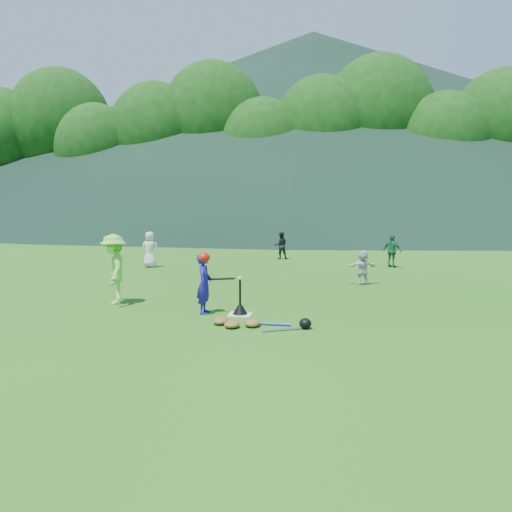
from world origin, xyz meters
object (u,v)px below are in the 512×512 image
at_px(equipment_pile, 252,323).
at_px(batter_child, 204,284).
at_px(fielder_a, 150,249).
at_px(fielder_d, 363,267).
at_px(batting_tee, 240,309).
at_px(fielder_b, 281,245).
at_px(home_plate, 240,314).
at_px(adult_coach, 114,269).
at_px(fielder_c, 392,251).

bearing_deg(equipment_pile, batter_child, 139.13).
relative_size(batter_child, fielder_a, 1.00).
bearing_deg(fielder_d, batting_tee, 39.35).
bearing_deg(fielder_b, home_plate, 77.79).
xyz_separation_m(fielder_d, equipment_pile, (-2.34, -4.84, -0.40)).
xyz_separation_m(adult_coach, fielder_c, (6.89, 6.88, -0.21)).
bearing_deg(adult_coach, equipment_pile, 41.34).
distance_m(fielder_d, equipment_pile, 5.39).
bearing_deg(home_plate, adult_coach, 166.08).
xyz_separation_m(fielder_c, fielder_d, (-1.28, -3.66, -0.09)).
xyz_separation_m(batter_child, batting_tee, (0.73, -0.05, -0.48)).
relative_size(fielder_c, fielder_d, 1.18).
bearing_deg(fielder_d, fielder_b, -81.02).
distance_m(home_plate, adult_coach, 3.08).
relative_size(fielder_c, equipment_pile, 0.62).
relative_size(fielder_b, fielder_c, 0.95).
bearing_deg(batting_tee, batter_child, 175.99).
bearing_deg(equipment_pile, batting_tee, 112.09).
height_order(batter_child, fielder_d, batter_child).
xyz_separation_m(adult_coach, fielder_b, (2.97, 8.83, -0.24)).
bearing_deg(home_plate, equipment_pile, -67.91).
bearing_deg(equipment_pile, adult_coach, 153.64).
height_order(adult_coach, batting_tee, adult_coach).
distance_m(fielder_b, equipment_pile, 10.46).
relative_size(fielder_a, fielder_d, 1.29).
xyz_separation_m(adult_coach, equipment_pile, (3.26, -1.62, -0.70)).
distance_m(batter_child, fielder_b, 9.53).
bearing_deg(fielder_a, fielder_d, 152.21).
bearing_deg(fielder_a, batting_tee, 115.65).
xyz_separation_m(adult_coach, fielder_d, (5.61, 3.22, -0.30)).
bearing_deg(adult_coach, fielder_b, 139.09).
distance_m(fielder_a, equipment_pile, 8.79).
distance_m(home_plate, fielder_a, 7.84).
distance_m(batter_child, batting_tee, 0.88).
height_order(home_plate, equipment_pile, equipment_pile).
bearing_deg(adult_coach, fielder_a, 169.66).
relative_size(adult_coach, fielder_d, 1.63).
bearing_deg(fielder_a, adult_coach, 95.55).
height_order(batter_child, fielder_b, batter_child).
distance_m(home_plate, equipment_pile, 0.97).
distance_m(adult_coach, equipment_pile, 3.71).
bearing_deg(home_plate, fielder_c, 62.28).
relative_size(batter_child, equipment_pile, 0.67).
bearing_deg(batting_tee, home_plate, 0.00).
bearing_deg(batter_child, fielder_b, -6.31).
bearing_deg(fielder_b, equipment_pile, 79.83).
relative_size(adult_coach, fielder_a, 1.26).
relative_size(home_plate, equipment_pile, 0.25).
xyz_separation_m(fielder_b, fielder_d, (2.63, -5.61, -0.06)).
xyz_separation_m(batter_child, fielder_a, (-3.42, 6.58, 0.00)).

